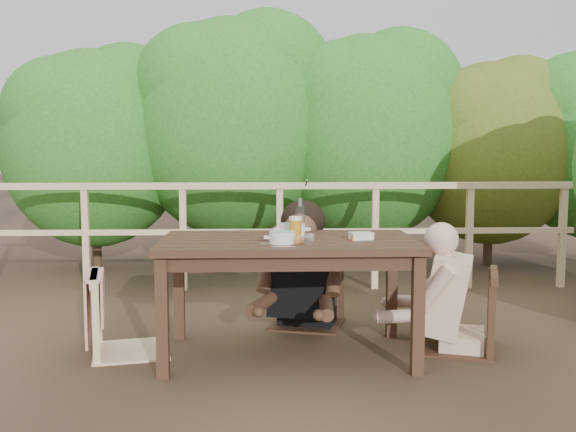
{
  "coord_description": "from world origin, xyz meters",
  "views": [
    {
      "loc": [
        -0.17,
        -4.16,
        1.34
      ],
      "look_at": [
        0.0,
        0.05,
        0.9
      ],
      "focal_mm": 41.35,
      "sensor_mm": 36.0,
      "label": 1
    }
  ],
  "objects_px": {
    "bread_roll": "(295,240)",
    "butter_tub": "(361,237)",
    "chair_far": "(308,258)",
    "table": "(288,299)",
    "bottle": "(300,218)",
    "soup_far": "(292,231)",
    "chair_left": "(129,276)",
    "woman": "(308,229)",
    "diner_right": "(465,246)",
    "tumbler": "(309,241)",
    "beer_glass": "(296,229)",
    "chair_right": "(459,274)",
    "soup_near": "(282,239)"
  },
  "relations": [
    {
      "from": "woman",
      "to": "bottle",
      "type": "height_order",
      "value": "woman"
    },
    {
      "from": "soup_far",
      "to": "table",
      "type": "bearing_deg",
      "value": -102.11
    },
    {
      "from": "beer_glass",
      "to": "bottle",
      "type": "xyz_separation_m",
      "value": [
        0.04,
        0.17,
        0.05
      ]
    },
    {
      "from": "tumbler",
      "to": "soup_near",
      "type": "bearing_deg",
      "value": 151.41
    },
    {
      "from": "table",
      "to": "chair_far",
      "type": "distance_m",
      "value": 0.76
    },
    {
      "from": "woman",
      "to": "chair_right",
      "type": "bearing_deg",
      "value": 160.85
    },
    {
      "from": "table",
      "to": "chair_right",
      "type": "bearing_deg",
      "value": 4.6
    },
    {
      "from": "bottle",
      "to": "soup_near",
      "type": "bearing_deg",
      "value": -109.92
    },
    {
      "from": "tumbler",
      "to": "butter_tub",
      "type": "relative_size",
      "value": 0.59
    },
    {
      "from": "chair_left",
      "to": "butter_tub",
      "type": "bearing_deg",
      "value": -108.17
    },
    {
      "from": "bread_roll",
      "to": "beer_glass",
      "type": "bearing_deg",
      "value": 86.26
    },
    {
      "from": "diner_right",
      "to": "soup_near",
      "type": "distance_m",
      "value": 1.25
    },
    {
      "from": "chair_right",
      "to": "beer_glass",
      "type": "relative_size",
      "value": 6.44
    },
    {
      "from": "soup_near",
      "to": "soup_far",
      "type": "height_order",
      "value": "soup_far"
    },
    {
      "from": "soup_near",
      "to": "beer_glass",
      "type": "relative_size",
      "value": 1.68
    },
    {
      "from": "soup_far",
      "to": "bread_roll",
      "type": "xyz_separation_m",
      "value": [
        0.0,
        -0.35,
        -0.01
      ]
    },
    {
      "from": "bottle",
      "to": "chair_left",
      "type": "bearing_deg",
      "value": -177.49
    },
    {
      "from": "diner_right",
      "to": "soup_far",
      "type": "xyz_separation_m",
      "value": [
        -1.13,
        0.06,
        0.1
      ]
    },
    {
      "from": "chair_left",
      "to": "chair_right",
      "type": "height_order",
      "value": "chair_right"
    },
    {
      "from": "chair_far",
      "to": "table",
      "type": "bearing_deg",
      "value": -88.54
    },
    {
      "from": "chair_far",
      "to": "chair_right",
      "type": "height_order",
      "value": "chair_far"
    },
    {
      "from": "soup_near",
      "to": "beer_glass",
      "type": "distance_m",
      "value": 0.21
    },
    {
      "from": "bottle",
      "to": "table",
      "type": "bearing_deg",
      "value": -118.11
    },
    {
      "from": "diner_right",
      "to": "table",
      "type": "bearing_deg",
      "value": 113.29
    },
    {
      "from": "bottle",
      "to": "soup_far",
      "type": "bearing_deg",
      "value": -170.35
    },
    {
      "from": "butter_tub",
      "to": "soup_far",
      "type": "bearing_deg",
      "value": 142.03
    },
    {
      "from": "diner_right",
      "to": "bread_roll",
      "type": "xyz_separation_m",
      "value": [
        -1.13,
        -0.29,
        0.08
      ]
    },
    {
      "from": "diner_right",
      "to": "tumbler",
      "type": "relative_size",
      "value": 16.51
    },
    {
      "from": "soup_near",
      "to": "tumbler",
      "type": "xyz_separation_m",
      "value": [
        0.16,
        -0.09,
        -0.0
      ]
    },
    {
      "from": "table",
      "to": "chair_left",
      "type": "height_order",
      "value": "chair_left"
    },
    {
      "from": "table",
      "to": "bread_roll",
      "type": "height_order",
      "value": "bread_roll"
    },
    {
      "from": "woman",
      "to": "bread_roll",
      "type": "distance_m",
      "value": 0.96
    },
    {
      "from": "bread_roll",
      "to": "beer_glass",
      "type": "height_order",
      "value": "beer_glass"
    },
    {
      "from": "tumbler",
      "to": "butter_tub",
      "type": "bearing_deg",
      "value": 34.49
    },
    {
      "from": "diner_right",
      "to": "soup_far",
      "type": "height_order",
      "value": "diner_right"
    },
    {
      "from": "table",
      "to": "chair_left",
      "type": "xyz_separation_m",
      "value": [
        -1.03,
        0.11,
        0.13
      ]
    },
    {
      "from": "diner_right",
      "to": "bottle",
      "type": "distance_m",
      "value": 1.09
    },
    {
      "from": "chair_far",
      "to": "butter_tub",
      "type": "relative_size",
      "value": 7.26
    },
    {
      "from": "table",
      "to": "chair_left",
      "type": "distance_m",
      "value": 1.04
    },
    {
      "from": "diner_right",
      "to": "tumbler",
      "type": "height_order",
      "value": "diner_right"
    },
    {
      "from": "chair_far",
      "to": "butter_tub",
      "type": "distance_m",
      "value": 0.86
    },
    {
      "from": "chair_right",
      "to": "diner_right",
      "type": "xyz_separation_m",
      "value": [
        0.03,
        0.0,
        0.19
      ]
    },
    {
      "from": "woman",
      "to": "beer_glass",
      "type": "relative_size",
      "value": 9.27
    },
    {
      "from": "diner_right",
      "to": "chair_far",
      "type": "bearing_deg",
      "value": 76.2
    },
    {
      "from": "bread_roll",
      "to": "bottle",
      "type": "bearing_deg",
      "value": 81.72
    },
    {
      "from": "chair_right",
      "to": "soup_far",
      "type": "bearing_deg",
      "value": -74.28
    },
    {
      "from": "chair_far",
      "to": "bread_roll",
      "type": "relative_size",
      "value": 9.01
    },
    {
      "from": "bread_roll",
      "to": "butter_tub",
      "type": "distance_m",
      "value": 0.45
    },
    {
      "from": "table",
      "to": "bottle",
      "type": "xyz_separation_m",
      "value": [
        0.09,
        0.16,
        0.5
      ]
    },
    {
      "from": "chair_left",
      "to": "woman",
      "type": "distance_m",
      "value": 1.38
    }
  ]
}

